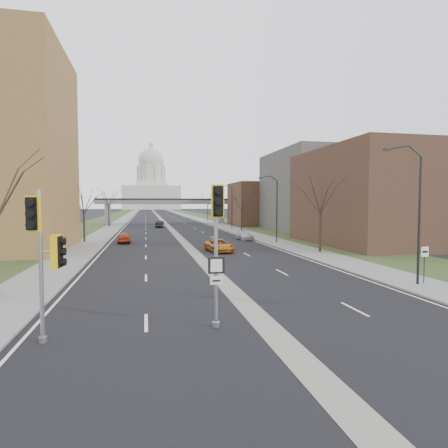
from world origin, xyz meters
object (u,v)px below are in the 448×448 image
object	(u,v)px
car_right_near	(219,246)
car_right_mid	(244,235)
speed_limit_sign	(424,258)
car_left_near	(124,238)
car_left_far	(160,224)
signal_pole_median	(217,229)
signal_pole_left	(44,243)

from	to	relation	value
car_right_near	car_right_mid	world-z (taller)	car_right_near
speed_limit_sign	car_left_near	size ratio (longest dim) A/B	0.57
car_left_far	car_right_near	world-z (taller)	car_left_far
signal_pole_median	car_right_near	xyz separation A→B (m)	(4.89, 24.47, -3.50)
signal_pole_median	car_left_far	world-z (taller)	signal_pole_median
signal_pole_left	car_right_near	bearing A→B (deg)	72.21
signal_pole_median	car_left_near	distance (m)	36.51
signal_pole_median	car_left_far	xyz separation A→B (m)	(0.14, 66.84, -3.43)
signal_pole_left	car_left_near	distance (m)	36.31
signal_pole_left	speed_limit_sign	size ratio (longest dim) A/B	2.45
speed_limit_sign	car_right_near	distance (m)	21.18
signal_pole_left	signal_pole_median	xyz separation A→B (m)	(6.46, 0.27, 0.42)
signal_pole_median	car_left_far	bearing A→B (deg)	93.33
car_left_far	signal_pole_median	bearing A→B (deg)	97.25
signal_pole_left	car_right_near	size ratio (longest dim) A/B	1.20
speed_limit_sign	car_right_mid	size ratio (longest dim) A/B	0.53
car_left_near	car_right_near	xyz separation A→B (m)	(10.53, -11.44, -0.03)
car_left_far	speed_limit_sign	bearing A→B (deg)	110.57
signal_pole_median	speed_limit_sign	xyz separation A→B (m)	(14.50, 5.63, -2.44)
car_left_far	car_left_near	bearing A→B (deg)	86.78
signal_pole_median	car_left_near	xyz separation A→B (m)	(-5.64, 35.90, -3.47)
car_left_near	car_right_near	world-z (taller)	car_left_near
signal_pole_left	car_left_far	bearing A→B (deg)	91.23
car_left_far	car_right_mid	size ratio (longest dim) A/B	1.00
speed_limit_sign	signal_pole_median	bearing A→B (deg)	-154.79
car_left_near	car_left_far	distance (m)	31.47
signal_pole_left	car_left_near	world-z (taller)	signal_pole_left
car_left_far	car_right_near	size ratio (longest dim) A/B	0.93
signal_pole_median	car_left_near	bearing A→B (deg)	102.38
speed_limit_sign	car_right_mid	xyz separation A→B (m)	(-3.55, 31.10, -1.08)
car_right_near	car_right_mid	distance (m)	13.68
car_left_far	car_right_near	xyz separation A→B (m)	(4.75, -42.37, -0.07)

